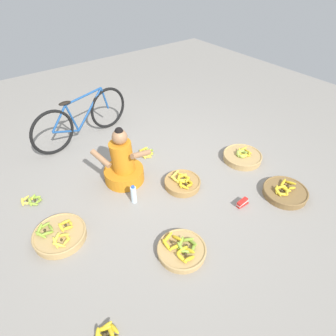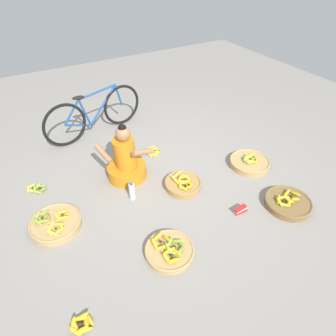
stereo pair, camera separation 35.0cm
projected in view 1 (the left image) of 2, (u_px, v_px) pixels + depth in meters
The scene contains 13 objects.
ground_plane at pixel (159, 181), 3.84m from camera, with size 10.00×10.00×0.00m, color gray.
vendor_woman_front at pixel (123, 165), 3.70m from camera, with size 0.66×0.53×0.81m.
bicycle_leaning at pixel (82, 119), 4.44m from camera, with size 1.68×0.37×0.73m.
banana_basket_near_bicycle at pixel (182, 183), 3.73m from camera, with size 0.47×0.47×0.17m.
banana_basket_mid_right at pixel (60, 235), 3.08m from camera, with size 0.56×0.56×0.16m.
banana_basket_front_left at pixel (242, 156), 4.18m from camera, with size 0.56×0.56×0.17m.
banana_basket_back_center at pixel (182, 250), 2.94m from camera, with size 0.51×0.51×0.16m.
banana_basket_back_left at pixel (285, 192), 3.60m from camera, with size 0.55×0.55×0.16m.
loose_bananas_front_right at pixel (106, 334), 2.33m from camera, with size 0.21×0.19×0.09m.
loose_bananas_back_right at pixel (32, 200), 3.52m from camera, with size 0.25×0.24×0.08m.
loose_bananas_front_center at pixel (146, 153), 4.30m from camera, with size 0.23×0.27×0.09m.
water_bottle at pixel (134, 194), 3.47m from camera, with size 0.07×0.07×0.25m.
packet_carton_stack at pixel (242, 203), 3.47m from camera, with size 0.18×0.07×0.09m.
Camera 1 is at (-1.65, -2.38, 2.54)m, focal length 30.75 mm.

